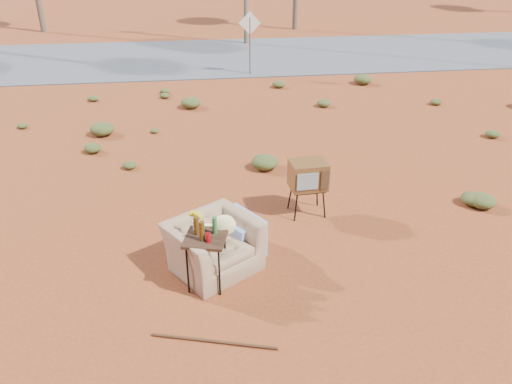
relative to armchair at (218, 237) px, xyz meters
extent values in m
plane|color=brown|center=(0.42, -0.51, -0.51)|extent=(140.00, 140.00, 0.00)
cube|color=#565659|center=(0.42, 14.49, -0.49)|extent=(140.00, 7.00, 0.04)
imported|color=#967352|center=(-0.08, -0.08, 0.04)|extent=(1.49, 1.36, 1.09)
ellipsoid|color=#F3EF95|center=(-0.16, -0.06, 0.13)|extent=(0.40, 0.40, 0.23)
ellipsoid|color=#F3EF95|center=(0.08, -0.22, 0.33)|extent=(0.35, 0.17, 0.35)
cube|color=navy|center=(0.35, 0.33, -0.19)|extent=(0.88, 0.97, 0.64)
cube|color=black|center=(1.71, 1.40, 0.01)|extent=(0.60, 0.47, 0.03)
cylinder|color=black|center=(1.46, 1.18, -0.25)|extent=(0.03, 0.03, 0.52)
cylinder|color=black|center=(1.99, 1.21, -0.25)|extent=(0.03, 0.03, 0.52)
cylinder|color=black|center=(1.43, 1.58, -0.25)|extent=(0.03, 0.03, 0.52)
cylinder|color=black|center=(1.96, 1.62, -0.25)|extent=(0.03, 0.03, 0.52)
cube|color=brown|center=(1.71, 1.40, 0.27)|extent=(0.68, 0.54, 0.50)
cube|color=gray|center=(1.64, 1.13, 0.27)|extent=(0.39, 0.05, 0.31)
cube|color=#472D19|center=(1.95, 1.15, 0.27)|extent=(0.15, 0.03, 0.35)
cube|color=#372214|center=(-0.20, -0.45, 0.29)|extent=(0.70, 0.70, 0.05)
cylinder|color=black|center=(-0.48, -0.62, -0.11)|extent=(0.03, 0.03, 0.80)
cylinder|color=black|center=(-0.04, -0.73, -0.11)|extent=(0.03, 0.03, 0.80)
cylinder|color=black|center=(-0.36, -0.17, -0.11)|extent=(0.03, 0.03, 0.80)
cylinder|color=black|center=(0.08, -0.29, -0.11)|extent=(0.03, 0.03, 0.80)
cylinder|color=#472A0B|center=(-0.32, -0.36, 0.46)|extent=(0.08, 0.08, 0.30)
cylinder|color=#472A0B|center=(-0.25, -0.54, 0.47)|extent=(0.08, 0.08, 0.32)
cylinder|color=#275D2C|center=(-0.06, -0.37, 0.45)|extent=(0.07, 0.07, 0.27)
cylinder|color=red|center=(-0.17, -0.58, 0.39)|extent=(0.07, 0.07, 0.15)
cylinder|color=silver|center=(-0.32, -0.24, 0.39)|extent=(0.09, 0.09, 0.16)
ellipsoid|color=gold|center=(-0.32, -0.24, 0.56)|extent=(0.18, 0.18, 0.14)
cylinder|color=#532C16|center=(-0.19, -1.67, -0.49)|extent=(1.59, 0.51, 0.04)
cylinder|color=brown|center=(1.92, 11.49, 0.49)|extent=(0.06, 0.06, 2.00)
cube|color=silver|center=(1.92, 11.49, 1.29)|extent=(0.78, 0.04, 0.78)
ellipsoid|color=#424A20|center=(4.92, 1.29, -0.39)|extent=(0.44, 0.44, 0.24)
ellipsoid|color=#424A20|center=(-2.58, 5.99, -0.35)|extent=(0.60, 0.60, 0.33)
ellipsoid|color=#424A20|center=(7.22, 4.49, -0.41)|extent=(0.36, 0.36, 0.20)
ellipsoid|color=#424A20|center=(3.62, 7.49, -0.40)|extent=(0.40, 0.40, 0.22)
ellipsoid|color=#424A20|center=(-1.08, 8.99, -0.43)|extent=(0.30, 0.30, 0.17)
camera|label=1|loc=(-0.29, -6.42, 4.14)|focal=35.00mm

